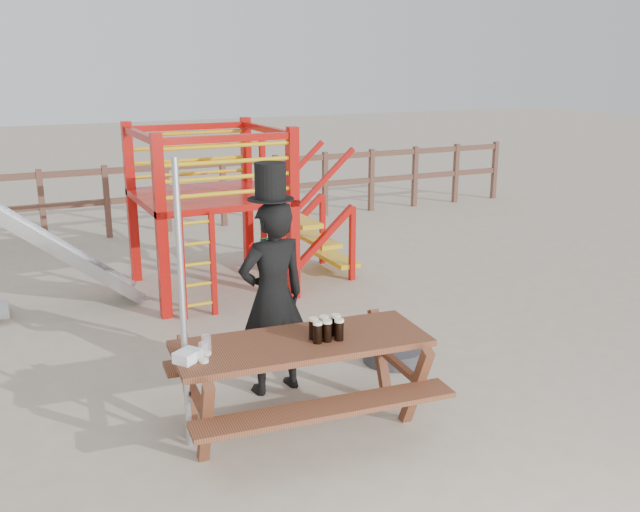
# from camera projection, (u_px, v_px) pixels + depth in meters

# --- Properties ---
(ground) EXTENTS (60.00, 60.00, 0.00)m
(ground) POSITION_uv_depth(u_px,v_px,m) (320.00, 411.00, 5.99)
(ground) COLOR tan
(ground) RESTS_ON ground
(back_fence) EXTENTS (15.09, 0.09, 1.20)m
(back_fence) POSITION_uv_depth(u_px,v_px,m) (137.00, 191.00, 11.87)
(back_fence) COLOR brown
(back_fence) RESTS_ON ground
(playground_fort) EXTENTS (4.71, 1.84, 2.10)m
(playground_fort) POSITION_uv_depth(u_px,v_px,m) (204.00, 208.00, 8.87)
(playground_fort) COLOR #B2100B
(playground_fort) RESTS_ON ground
(picnic_table) EXTENTS (2.08, 1.53, 0.76)m
(picnic_table) POSITION_uv_depth(u_px,v_px,m) (302.00, 374.00, 5.57)
(picnic_table) COLOR brown
(picnic_table) RESTS_ON ground
(man_with_hat) EXTENTS (0.67, 0.47, 2.04)m
(man_with_hat) POSITION_uv_depth(u_px,v_px,m) (272.00, 292.00, 6.14)
(man_with_hat) COLOR black
(man_with_hat) RESTS_ON ground
(metal_pole) EXTENTS (0.05, 0.05, 2.21)m
(metal_pole) POSITION_uv_depth(u_px,v_px,m) (183.00, 309.00, 5.17)
(metal_pole) COLOR #B2B2B7
(metal_pole) RESTS_ON ground
(parasol_base) EXTENTS (0.59, 0.59, 0.25)m
(parasol_base) POSITION_uv_depth(u_px,v_px,m) (393.00, 354.00, 6.97)
(parasol_base) COLOR #323136
(parasol_base) RESTS_ON ground
(paper_bag) EXTENTS (0.23, 0.22, 0.08)m
(paper_bag) POSITION_uv_depth(u_px,v_px,m) (188.00, 356.00, 5.10)
(paper_bag) COLOR white
(paper_bag) RESTS_ON picnic_table
(stout_pints) EXTENTS (0.27, 0.19, 0.17)m
(stout_pints) POSITION_uv_depth(u_px,v_px,m) (326.00, 329.00, 5.49)
(stout_pints) COLOR black
(stout_pints) RESTS_ON picnic_table
(empty_glasses) EXTENTS (0.13, 0.20, 0.15)m
(empty_glasses) POSITION_uv_depth(u_px,v_px,m) (205.00, 350.00, 5.14)
(empty_glasses) COLOR silver
(empty_glasses) RESTS_ON picnic_table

